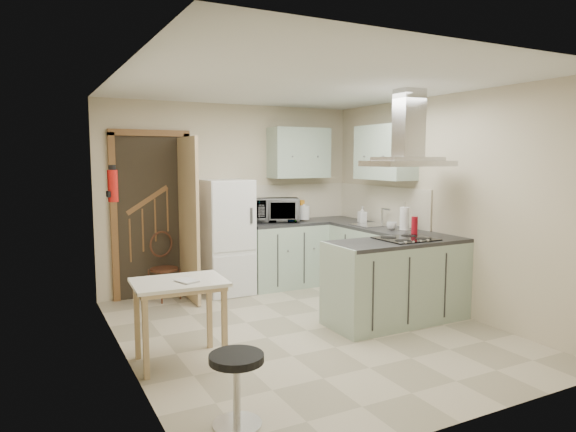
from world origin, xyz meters
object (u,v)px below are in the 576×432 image
extractor_hood (408,163)px  microwave (278,210)px  peninsula (398,281)px  bentwood_chair (164,269)px  stool (237,389)px  drop_leaf_table (180,322)px  fridge (226,237)px

extractor_hood → microwave: (-0.54, 2.05, -0.66)m
peninsula → extractor_hood: bearing=0.0°
bentwood_chair → stool: bearing=-116.2°
peninsula → drop_leaf_table: bearing=-179.4°
extractor_hood → microwave: extractor_hood is taller
stool → microwave: size_ratio=0.85×
peninsula → extractor_hood: 1.27m
extractor_hood → stool: extractor_hood is taller
stool → drop_leaf_table: bearing=91.9°
drop_leaf_table → bentwood_chair: bentwood_chair is taller
stool → bentwood_chair: bearing=84.2°
microwave → fridge: bearing=-152.4°
extractor_hood → microwave: 2.22m
bentwood_chair → microwave: (1.60, 0.00, 0.67)m
peninsula → stool: bearing=-152.4°
bentwood_chair → drop_leaf_table: bearing=-120.7°
drop_leaf_table → fridge: bearing=62.1°
microwave → bentwood_chair: bearing=-157.1°
extractor_hood → stool: (-2.47, -1.24, -1.47)m
fridge → microwave: fridge is taller
stool → microwave: (1.93, 3.29, 0.81)m
drop_leaf_table → extractor_hood: bearing=3.4°
drop_leaf_table → bentwood_chair: (0.38, 2.07, 0.02)m
peninsula → extractor_hood: size_ratio=1.72×
bentwood_chair → peninsula: bearing=-65.4°
fridge → bentwood_chair: bearing=175.6°
peninsula → bentwood_chair: 2.89m
extractor_hood → drop_leaf_table: size_ratio=1.16×
fridge → drop_leaf_table: 2.36m
drop_leaf_table → peninsula: bearing=3.4°
bentwood_chair → stool: (-0.34, -3.29, -0.14)m
microwave → peninsula: bearing=-55.0°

